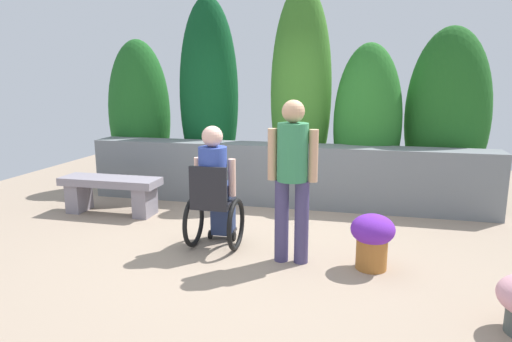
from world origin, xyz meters
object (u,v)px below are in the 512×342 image
person_in_wheelchair (215,191)px  flower_pot_terracotta_by_wall (372,237)px  stone_bench (111,190)px  person_standing_companion (292,171)px

person_in_wheelchair → flower_pot_terracotta_by_wall: person_in_wheelchair is taller
person_in_wheelchair → flower_pot_terracotta_by_wall: (1.65, -0.21, -0.30)m
person_in_wheelchair → flower_pot_terracotta_by_wall: bearing=-16.4°
stone_bench → person_in_wheelchair: size_ratio=1.02×
stone_bench → flower_pot_terracotta_by_wall: 3.59m
flower_pot_terracotta_by_wall → stone_bench: bearing=162.8°
person_in_wheelchair → stone_bench: bearing=145.1°
person_in_wheelchair → flower_pot_terracotta_by_wall: 1.69m
stone_bench → person_in_wheelchair: person_in_wheelchair is taller
person_in_wheelchair → person_standing_companion: person_standing_companion is taller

